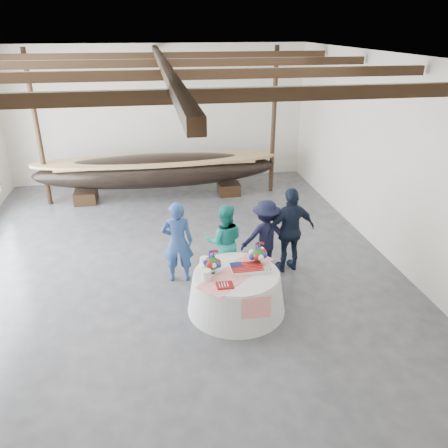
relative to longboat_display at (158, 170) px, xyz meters
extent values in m
cube|color=#3D3D42|center=(0.17, -4.16, -0.90)|extent=(10.00, 12.00, 0.01)
cube|color=silver|center=(0.17, 1.84, 1.35)|extent=(10.00, 0.02, 4.50)
cube|color=silver|center=(0.17, -10.16, 1.35)|extent=(10.00, 0.02, 4.50)
cube|color=silver|center=(5.17, -4.16, 1.35)|extent=(0.02, 12.00, 4.50)
cube|color=white|center=(0.17, -4.16, 3.60)|extent=(10.00, 12.00, 0.01)
cube|color=black|center=(0.17, -7.66, 3.35)|extent=(9.80, 0.12, 0.18)
cube|color=black|center=(0.17, -5.16, 3.35)|extent=(9.80, 0.12, 0.18)
cube|color=black|center=(0.17, -2.66, 3.35)|extent=(9.80, 0.12, 0.18)
cube|color=black|center=(0.17, -0.16, 3.35)|extent=(9.80, 0.12, 0.18)
cube|color=black|center=(0.17, -4.16, 3.48)|extent=(0.15, 11.76, 0.15)
cylinder|color=black|center=(-3.33, 0.00, 1.35)|extent=(0.14, 0.14, 4.50)
cylinder|color=black|center=(3.67, 0.00, 1.35)|extent=(0.14, 0.14, 4.50)
cube|color=black|center=(-2.25, 0.00, -0.71)|extent=(0.66, 0.84, 0.38)
cube|color=black|center=(2.25, 0.00, -0.71)|extent=(0.66, 0.84, 0.38)
ellipsoid|color=black|center=(0.00, 0.00, -0.01)|extent=(7.50, 1.50, 1.03)
cube|color=#9E7A4C|center=(0.00, 0.00, 0.27)|extent=(6.00, 0.98, 0.06)
cone|color=silver|center=(1.26, -6.29, -0.51)|extent=(1.89, 1.89, 0.78)
cylinder|color=silver|center=(1.26, -6.29, -0.11)|extent=(1.60, 1.60, 0.04)
cube|color=red|center=(1.26, -6.29, -0.09)|extent=(1.66, 1.58, 0.01)
cube|color=white|center=(1.47, -6.24, -0.05)|extent=(0.60, 0.40, 0.07)
cylinder|color=white|center=(0.67, -6.44, 0.01)|extent=(0.18, 0.18, 0.20)
cylinder|color=white|center=(0.69, -5.97, 0.01)|extent=(0.18, 0.18, 0.20)
cube|color=maroon|center=(0.96, -6.71, -0.07)|extent=(0.30, 0.24, 0.03)
cone|color=silver|center=(1.86, -6.41, -0.03)|extent=(0.09, 0.09, 0.12)
imported|color=navy|center=(0.25, -5.03, 0.01)|extent=(0.69, 0.48, 1.81)
imported|color=#1B8B7C|center=(1.24, -5.06, -0.06)|extent=(0.91, 0.76, 1.68)
imported|color=black|center=(2.17, -4.94, -0.06)|extent=(1.10, 0.65, 1.67)
imported|color=black|center=(2.71, -5.01, 0.07)|extent=(1.20, 0.66, 1.94)
camera|label=1|loc=(-0.17, -13.20, 4.17)|focal=35.00mm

